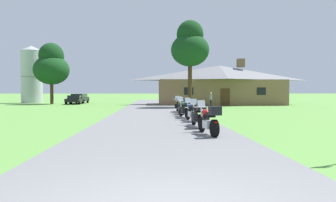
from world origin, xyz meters
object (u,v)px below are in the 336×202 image
at_px(bystander_gray_shirt_near_lodge, 211,99).
at_px(parked_black_sedan_far_left, 75,99).
at_px(motorcycle_black_second_in_row, 198,115).
at_px(motorcycle_blue_third_in_row, 192,111).
at_px(metal_silo_distant, 32,74).
at_px(motorcycle_red_nearest_to_camera, 209,120).
at_px(tree_left_far, 51,66).
at_px(tree_by_lodge_front, 190,46).
at_px(parked_black_suv_far_left, 80,98).
at_px(motorcycle_orange_fifth_in_row, 181,107).
at_px(motorcycle_green_fourth_in_row, 185,109).
at_px(motorcycle_green_farthest_in_row, 179,105).

distance_m(bystander_gray_shirt_near_lodge, parked_black_sedan_far_left, 19.73).
bearing_deg(motorcycle_black_second_in_row, bystander_gray_shirt_near_lodge, 72.14).
distance_m(motorcycle_blue_third_in_row, metal_silo_distant, 35.94).
bearing_deg(bystander_gray_shirt_near_lodge, motorcycle_black_second_in_row, -13.43).
height_order(motorcycle_red_nearest_to_camera, metal_silo_distant, metal_silo_distant).
height_order(metal_silo_distant, parked_black_sedan_far_left, metal_silo_distant).
bearing_deg(tree_left_far, tree_by_lodge_front, -28.73).
xyz_separation_m(parked_black_suv_far_left, parked_black_sedan_far_left, (0.02, -2.81, -0.13)).
bearing_deg(parked_black_suv_far_left, tree_left_far, -141.59).
bearing_deg(motorcycle_orange_fifth_in_row, motorcycle_black_second_in_row, -93.79).
bearing_deg(motorcycle_blue_third_in_row, motorcycle_green_fourth_in_row, 85.09).
xyz_separation_m(motorcycle_blue_third_in_row, bystander_gray_shirt_near_lodge, (3.92, 14.72, 0.31)).
height_order(motorcycle_red_nearest_to_camera, bystander_gray_shirt_near_lodge, bystander_gray_shirt_near_lodge).
xyz_separation_m(motorcycle_red_nearest_to_camera, metal_silo_distant, (-20.41, 34.67, 3.68)).
relative_size(tree_by_lodge_front, parked_black_suv_far_left, 2.03).
height_order(motorcycle_green_fourth_in_row, parked_black_sedan_far_left, motorcycle_green_fourth_in_row).
bearing_deg(motorcycle_black_second_in_row, parked_black_sedan_far_left, 109.83).
xyz_separation_m(tree_by_lodge_front, parked_black_suv_far_left, (-14.76, 12.31, -5.84)).
relative_size(motorcycle_orange_fifth_in_row, parked_black_suv_far_left, 0.45).
xyz_separation_m(tree_left_far, parked_black_suv_far_left, (3.16, 2.49, -4.48)).
bearing_deg(metal_silo_distant, tree_left_far, -43.54).
xyz_separation_m(motorcycle_black_second_in_row, tree_left_far, (-16.08, 28.10, 4.65)).
relative_size(motorcycle_black_second_in_row, motorcycle_orange_fifth_in_row, 1.00).
xyz_separation_m(motorcycle_black_second_in_row, motorcycle_green_farthest_in_row, (-0.05, 10.37, 0.00)).
bearing_deg(motorcycle_blue_third_in_row, motorcycle_black_second_in_row, -100.10).
bearing_deg(motorcycle_blue_third_in_row, motorcycle_red_nearest_to_camera, -99.09).
bearing_deg(tree_by_lodge_front, motorcycle_orange_fifth_in_row, -100.38).
distance_m(motorcycle_black_second_in_row, motorcycle_orange_fifth_in_row, 7.92).
distance_m(motorcycle_orange_fifth_in_row, parked_black_sedan_far_left, 23.65).
relative_size(motorcycle_green_fourth_in_row, tree_left_far, 0.25).
bearing_deg(motorcycle_blue_third_in_row, bystander_gray_shirt_near_lodge, 66.39).
relative_size(motorcycle_green_fourth_in_row, motorcycle_orange_fifth_in_row, 0.99).
bearing_deg(tree_left_far, motorcycle_black_second_in_row, -60.22).
distance_m(motorcycle_green_farthest_in_row, metal_silo_distant, 30.04).
height_order(motorcycle_black_second_in_row, motorcycle_blue_third_in_row, same).
height_order(motorcycle_green_fourth_in_row, metal_silo_distant, metal_silo_distant).
bearing_deg(motorcycle_red_nearest_to_camera, motorcycle_blue_third_in_row, 80.15).
bearing_deg(parked_black_sedan_far_left, motorcycle_green_farthest_in_row, -57.93).
bearing_deg(metal_silo_distant, motorcycle_blue_third_in_row, -55.12).
xyz_separation_m(tree_left_far, metal_silo_distant, (-4.30, 4.08, -0.96)).
distance_m(motorcycle_green_fourth_in_row, motorcycle_green_farthest_in_row, 5.24).
distance_m(motorcycle_blue_third_in_row, parked_black_suv_far_left, 30.62).
xyz_separation_m(bystander_gray_shirt_near_lodge, tree_left_far, (-20.06, 10.52, 4.33)).
height_order(motorcycle_orange_fifth_in_row, metal_silo_distant, metal_silo_distant).
relative_size(motorcycle_red_nearest_to_camera, parked_black_sedan_far_left, 0.48).
xyz_separation_m(motorcycle_green_fourth_in_row, metal_silo_distant, (-20.29, 27.06, 3.69)).
relative_size(motorcycle_black_second_in_row, motorcycle_blue_third_in_row, 1.00).
bearing_deg(bystander_gray_shirt_near_lodge, parked_black_suv_far_left, -128.24).
distance_m(motorcycle_black_second_in_row, parked_black_suv_far_left, 33.21).
relative_size(motorcycle_red_nearest_to_camera, motorcycle_orange_fifth_in_row, 0.99).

